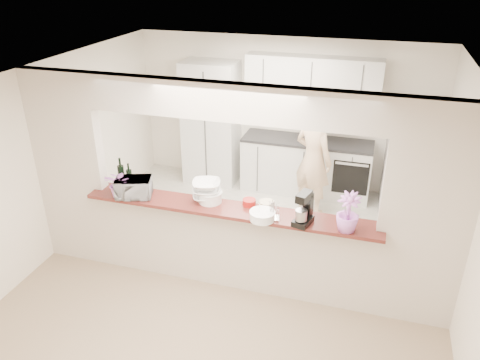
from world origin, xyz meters
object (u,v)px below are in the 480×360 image
at_px(refrigerator, 411,157).
at_px(stand_mixer, 304,210).
at_px(toaster_oven, 134,188).
at_px(person, 313,161).

relative_size(refrigerator, stand_mixer, 4.59).
bearing_deg(toaster_oven, person, 31.88).
distance_m(refrigerator, toaster_oven, 4.23).
xyz_separation_m(refrigerator, stand_mixer, (-1.20, -2.79, 0.41)).
distance_m(refrigerator, person, 1.53).
bearing_deg(stand_mixer, toaster_oven, 178.92).
height_order(toaster_oven, person, person).
xyz_separation_m(refrigerator, toaster_oven, (-3.20, -2.75, 0.35)).
bearing_deg(person, stand_mixer, 124.61).
bearing_deg(toaster_oven, refrigerator, 22.33).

